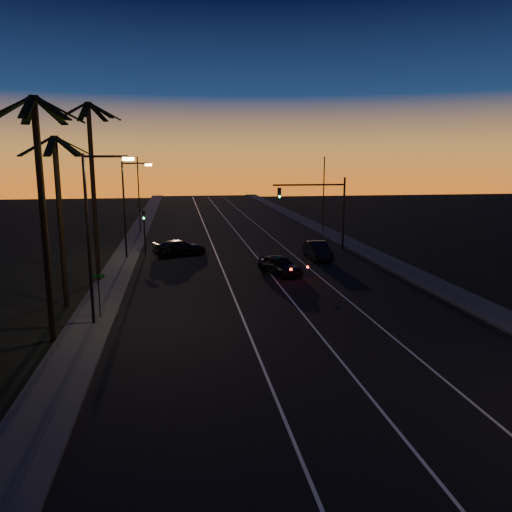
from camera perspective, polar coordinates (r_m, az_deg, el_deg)
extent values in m
cube|color=black|center=(37.97, 1.02, -2.24)|extent=(20.00, 170.00, 0.01)
cube|color=#393937|center=(37.72, -16.00, -2.65)|extent=(2.40, 170.00, 0.16)
cube|color=#393937|center=(41.33, 16.51, -1.50)|extent=(2.40, 170.00, 0.16)
cube|color=silver|center=(37.58, -3.49, -2.38)|extent=(0.12, 160.00, 0.01)
cube|color=silver|center=(38.05, 1.76, -2.19)|extent=(0.12, 160.00, 0.01)
cube|color=silver|center=(38.84, 6.85, -2.00)|extent=(0.12, 160.00, 0.01)
cylinder|color=black|center=(25.36, -23.08, 3.41)|extent=(0.32, 0.32, 11.50)
cube|color=black|center=(25.30, -21.51, 15.31)|extent=(2.18, 0.92, 1.18)
cube|color=black|center=(26.11, -22.48, 15.08)|extent=(1.25, 2.12, 1.18)
cube|color=black|center=(26.31, -24.51, 14.90)|extent=(1.34, 2.09, 1.18)
cube|color=black|center=(25.75, -26.18, 14.87)|extent=(2.18, 0.82, 1.18)
cube|color=black|center=(24.84, -26.28, 15.04)|extent=(1.90, 1.69, 1.18)
cube|color=black|center=(24.25, -24.59, 15.30)|extent=(0.45, 2.16, 1.18)
cube|color=black|center=(24.46, -22.41, 15.42)|extent=(1.95, 1.61, 1.18)
cylinder|color=black|center=(31.38, -21.42, 3.46)|extent=(0.32, 0.32, 10.00)
cube|color=black|center=(31.21, -20.03, 11.69)|extent=(2.18, 0.92, 1.18)
cube|color=black|center=(32.02, -20.84, 11.61)|extent=(1.25, 2.12, 1.18)
cube|color=black|center=(32.19, -22.48, 11.49)|extent=(1.34, 2.09, 1.18)
cube|color=black|center=(31.61, -23.79, 11.41)|extent=(2.18, 0.82, 1.18)
cube|color=black|center=(30.69, -23.80, 11.45)|extent=(1.90, 1.69, 1.18)
cube|color=black|center=(30.13, -22.41, 11.58)|extent=(0.45, 2.16, 1.18)
cube|color=black|center=(30.36, -20.69, 11.68)|extent=(1.95, 1.61, 1.18)
cylinder|color=black|center=(36.95, -18.06, 6.66)|extent=(0.32, 0.32, 12.50)
cube|color=black|center=(37.11, -16.92, 15.54)|extent=(2.18, 0.92, 1.18)
cube|color=black|center=(37.89, -17.69, 15.40)|extent=(1.25, 2.12, 1.18)
cube|color=black|center=(38.01, -19.11, 15.30)|extent=(1.34, 2.09, 1.18)
cube|color=black|center=(37.38, -20.18, 15.32)|extent=(2.18, 0.82, 1.18)
cube|color=black|center=(36.47, -20.09, 15.44)|extent=(1.90, 1.69, 1.18)
cube|color=black|center=(35.96, -18.85, 15.59)|extent=(0.45, 2.16, 1.18)
cube|color=black|center=(36.25, -17.41, 15.64)|extent=(1.95, 1.61, 1.18)
cylinder|color=black|center=(27.13, -18.60, 1.49)|extent=(0.16, 0.16, 9.00)
cylinder|color=black|center=(26.63, -16.81, 10.84)|extent=(2.20, 0.12, 0.12)
cube|color=#FFC966|center=(26.51, -14.40, 10.68)|extent=(0.55, 0.26, 0.16)
cylinder|color=black|center=(44.86, -14.81, 4.95)|extent=(0.16, 0.16, 8.50)
cylinder|color=black|center=(44.54, -13.64, 10.25)|extent=(2.20, 0.12, 0.12)
cube|color=#FFC966|center=(44.47, -12.20, 10.15)|extent=(0.55, 0.26, 0.16)
cylinder|color=black|center=(28.73, -17.49, -4.47)|extent=(0.06, 0.06, 2.60)
cube|color=#0D5117|center=(28.46, -17.62, -2.23)|extent=(0.70, 0.03, 0.20)
cylinder|color=black|center=(49.31, 9.99, 4.79)|extent=(0.20, 0.20, 7.00)
cylinder|color=black|center=(48.08, 6.11, 8.09)|extent=(7.00, 0.16, 0.16)
cube|color=black|center=(47.46, 2.67, 7.19)|extent=(0.32, 0.28, 1.00)
sphere|color=black|center=(47.27, 2.72, 7.57)|extent=(0.20, 0.20, 0.20)
sphere|color=black|center=(47.29, 2.72, 7.18)|extent=(0.20, 0.20, 0.20)
sphere|color=#14FF59|center=(47.32, 2.71, 6.79)|extent=(0.20, 0.20, 0.20)
cylinder|color=black|center=(46.97, -12.62, 2.67)|extent=(0.14, 0.14, 4.20)
cube|color=black|center=(46.78, -12.70, 4.61)|extent=(0.28, 0.25, 0.90)
sphere|color=black|center=(46.60, -12.73, 4.93)|extent=(0.18, 0.18, 0.18)
sphere|color=black|center=(46.63, -12.71, 4.59)|extent=(0.18, 0.18, 0.18)
sphere|color=#14FF59|center=(46.66, -12.70, 4.24)|extent=(0.18, 0.18, 0.18)
cylinder|color=black|center=(61.72, -13.25, 6.83)|extent=(0.14, 0.14, 9.00)
cylinder|color=black|center=(61.07, 7.73, 6.98)|extent=(0.14, 0.14, 9.00)
imported|color=black|center=(38.18, 2.71, -1.03)|extent=(3.25, 4.67, 1.48)
sphere|color=#FF0F05|center=(35.63, 4.03, -1.53)|extent=(0.18, 0.18, 0.18)
sphere|color=#FF0F05|center=(36.48, 5.93, -1.27)|extent=(0.18, 0.18, 0.18)
imported|color=black|center=(44.31, 7.04, 0.64)|extent=(1.66, 4.71, 1.55)
imported|color=black|center=(46.05, -8.67, 0.92)|extent=(5.38, 3.94, 1.45)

